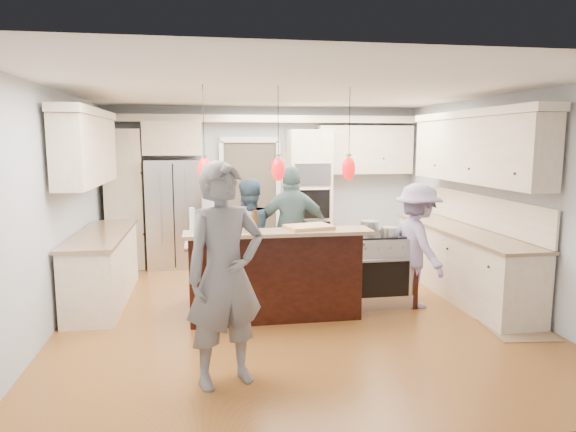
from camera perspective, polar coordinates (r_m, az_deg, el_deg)
name	(u,v)px	position (r m, az deg, el deg)	size (l,w,h in m)	color
ground_plane	(293,311)	(6.54, 0.51, -10.47)	(6.00, 6.00, 0.00)	olive
room_shell	(293,165)	(6.20, 0.53, 5.66)	(5.54, 6.04, 2.72)	#B2BCC6
refrigerator	(175,213)	(8.84, -12.43, 0.29)	(0.90, 0.70, 1.80)	#B7B7BC
oven_column	(309,196)	(9.00, 2.31, 2.23)	(0.72, 0.69, 2.30)	#F5E4C6
back_upper_cabinets	(222,167)	(8.88, -7.34, 5.44)	(5.30, 0.61, 2.54)	#F5E4C6
right_counter_run	(466,219)	(7.37, 19.17, -0.34)	(0.64, 3.10, 2.51)	#F5E4C6
left_cabinets	(97,223)	(7.11, -20.45, -0.70)	(0.64, 2.30, 2.51)	#F5E4C6
kitchen_island	(272,272)	(6.43, -1.78, -6.28)	(2.10, 1.46, 1.12)	black
island_range	(378,269)	(6.83, 9.98, -5.77)	(0.82, 0.71, 0.92)	#B7B7BC
pendant_lights	(278,169)	(5.66, -1.09, 5.26)	(1.75, 0.15, 1.03)	black
person_bar_end	(225,275)	(4.45, -7.00, -6.52)	(0.71, 0.47, 1.95)	slate
person_far_left	(247,237)	(7.09, -4.54, -2.31)	(0.78, 0.61, 1.60)	#334C63
person_far_right	(293,230)	(7.16, 0.51, -1.52)	(1.03, 0.43, 1.76)	slate
person_range_side	(417,245)	(6.73, 14.17, -3.20)	(1.02, 0.59, 1.58)	#9286B4
floor_rug	(513,326)	(6.55, 23.69, -11.12)	(0.66, 0.97, 0.01)	olive
water_bottle	(192,220)	(5.66, -10.59, -0.46)	(0.06, 0.06, 0.27)	silver
beer_bottle_a	(235,220)	(5.73, -5.93, -0.45)	(0.06, 0.06, 0.23)	#492A0D
beer_bottle_b	(224,224)	(5.55, -7.08, -0.84)	(0.05, 0.05, 0.22)	#492A0D
beer_bottle_c	(255,220)	(5.71, -3.68, -0.49)	(0.06, 0.06, 0.23)	#492A0D
drink_can	(246,227)	(5.61, -4.74, -1.22)	(0.06, 0.06, 0.12)	#B7B7BC
cutting_board	(309,227)	(5.83, 2.33, -1.22)	(0.50, 0.36, 0.04)	tan
pot_large	(370,226)	(6.88, 9.07, -1.11)	(0.24, 0.24, 0.14)	#B7B7BC
pot_small	(390,231)	(6.63, 11.25, -1.67)	(0.22, 0.22, 0.11)	#B7B7BC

